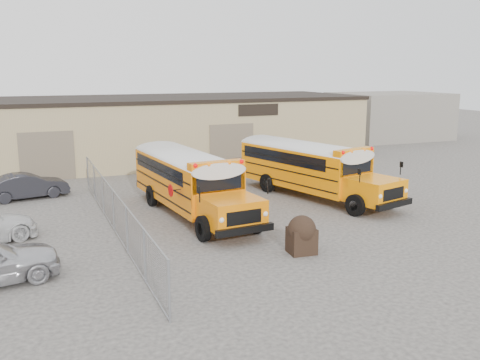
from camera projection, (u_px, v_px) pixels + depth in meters
name	position (u px, v px, depth m)	size (l,w,h in m)	color
ground	(274.00, 234.00, 22.00)	(120.00, 120.00, 0.00)	#3F3D3A
warehouse	(157.00, 128.00, 39.63)	(30.20, 10.20, 4.67)	#9F8962
chainlink_fence	(114.00, 210.00, 22.31)	(0.07, 18.07, 1.81)	gray
distant_building_right	(388.00, 116.00, 52.20)	(10.00, 8.00, 4.40)	gray
school_bus_left	(148.00, 158.00, 30.30)	(3.43, 10.33, 2.97)	orange
school_bus_right	(240.00, 151.00, 33.05)	(5.00, 10.33, 2.94)	orange
tarp_bundle	(302.00, 234.00, 19.63)	(1.05, 1.05, 1.43)	black
car_dark	(27.00, 186.00, 27.95)	(1.43, 4.09, 1.35)	#222227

